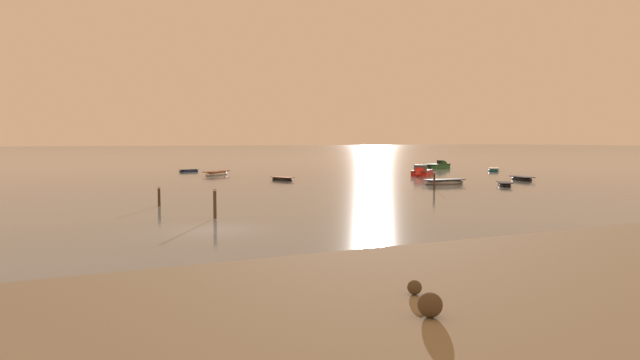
{
  "coord_description": "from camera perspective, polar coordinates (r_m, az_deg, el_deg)",
  "views": [
    {
      "loc": [
        -6.89,
        -26.63,
        4.37
      ],
      "look_at": [
        17.5,
        25.24,
        0.28
      ],
      "focal_mm": 31.65,
      "sensor_mm": 36.0,
      "label": 1
    }
  ],
  "objects": [
    {
      "name": "rowboat_moored_3",
      "position": [
        64.92,
        19.73,
        0.12
      ],
      "size": [
        2.13,
        3.84,
        0.57
      ],
      "rotation": [
        0.0,
        0.0,
        1.31
      ],
      "color": "black",
      "rests_on": "ground"
    },
    {
      "name": "rowboat_moored_5",
      "position": [
        79.39,
        -13.11,
        0.91
      ],
      "size": [
        3.05,
        1.64,
        0.46
      ],
      "rotation": [
        0.0,
        0.0,
        3.38
      ],
      "color": "navy",
      "rests_on": "ground"
    },
    {
      "name": "seaweed_clump",
      "position": [
        13.99,
        11.07,
        -12.28
      ],
      "size": [
        0.6,
        0.6,
        0.6
      ],
      "primitive_type": "sphere",
      "color": "#493A28",
      "rests_on": "mudflat_shore"
    },
    {
      "name": "mooring_post_near",
      "position": [
        32.05,
        -10.58,
        -2.43
      ],
      "size": [
        0.22,
        0.22,
        1.81
      ],
      "color": "#4C3323",
      "rests_on": "ground"
    },
    {
      "name": "rowboat_moored_6",
      "position": [
        56.4,
        18.15,
        -0.43
      ],
      "size": [
        2.58,
        3.2,
        0.49
      ],
      "rotation": [
        0.0,
        0.0,
        1.0
      ],
      "color": "black",
      "rests_on": "ground"
    },
    {
      "name": "ground_plane",
      "position": [
        27.85,
        -10.59,
        -5.02
      ],
      "size": [
        800.0,
        800.0,
        0.0
      ],
      "primitive_type": "plane",
      "color": "slate"
    },
    {
      "name": "rowboat_moored_8",
      "position": [
        83.17,
        17.15,
        1.01
      ],
      "size": [
        3.82,
        3.73,
        0.63
      ],
      "rotation": [
        0.0,
        0.0,
        0.76
      ],
      "color": "#197084",
      "rests_on": "ground"
    },
    {
      "name": "motorboat_moored_1",
      "position": [
        88.74,
        12.01,
        1.35
      ],
      "size": [
        6.04,
        4.32,
        1.97
      ],
      "rotation": [
        0.0,
        0.0,
        0.46
      ],
      "color": "#23602D",
      "rests_on": "ground"
    },
    {
      "name": "tidal_rock_near",
      "position": [
        15.87,
        9.54,
        -10.65
      ],
      "size": [
        0.4,
        0.4,
        0.4
      ],
      "primitive_type": "sphere",
      "color": "#493A28",
      "rests_on": "mudflat_shore"
    },
    {
      "name": "rowboat_moored_7",
      "position": [
        61.24,
        -3.85,
        0.11
      ],
      "size": [
        2.11,
        3.3,
        0.49
      ],
      "rotation": [
        0.0,
        0.0,
        5.07
      ],
      "color": "black",
      "rests_on": "ground"
    },
    {
      "name": "rowboat_moored_2",
      "position": [
        57.01,
        12.46,
        -0.22
      ],
      "size": [
        4.47,
        1.84,
        0.69
      ],
      "rotation": [
        0.0,
        0.0,
        6.2
      ],
      "color": "gray",
      "rests_on": "ground"
    },
    {
      "name": "mooring_post_right",
      "position": [
        38.95,
        -15.96,
        -1.62
      ],
      "size": [
        0.22,
        0.22,
        1.39
      ],
      "color": "#443323",
      "rests_on": "ground"
    },
    {
      "name": "mooring_post_left",
      "position": [
        50.33,
        11.48,
        -0.12
      ],
      "size": [
        0.22,
        0.22,
        1.75
      ],
      "color": "#473323",
      "rests_on": "ground"
    },
    {
      "name": "rowboat_moored_0",
      "position": [
        71.23,
        -10.43,
        0.65
      ],
      "size": [
        4.29,
        4.11,
        0.7
      ],
      "rotation": [
        0.0,
        0.0,
        0.74
      ],
      "color": "white",
      "rests_on": "ground"
    },
    {
      "name": "motorboat_moored_3",
      "position": [
        70.09,
        10.16,
        0.69
      ],
      "size": [
        5.08,
        4.86,
        1.99
      ],
      "rotation": [
        0.0,
        0.0,
        3.88
      ],
      "color": "red",
      "rests_on": "ground"
    }
  ]
}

